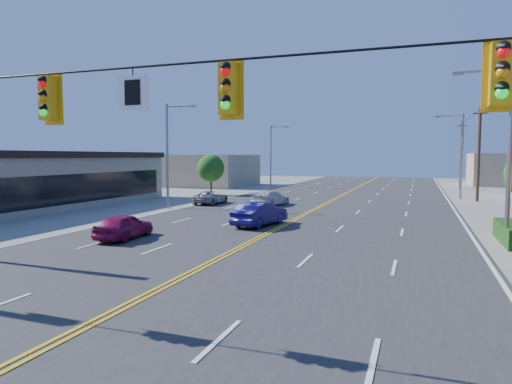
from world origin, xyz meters
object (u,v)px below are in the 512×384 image
(car_silver, at_px, (211,198))
(car_magenta, at_px, (124,227))
(signal_span, at_px, (86,120))
(car_blue, at_px, (260,215))
(car_white, at_px, (270,199))

(car_silver, bearing_deg, car_magenta, 101.74)
(car_magenta, xyz_separation_m, car_silver, (-2.97, 16.01, -0.07))
(signal_span, relative_size, car_magenta, 6.76)
(signal_span, height_order, car_silver, signal_span)
(car_magenta, distance_m, car_silver, 16.28)
(signal_span, xyz_separation_m, car_blue, (-1.15, 15.71, -4.20))
(car_white, bearing_deg, car_silver, 18.18)
(car_white, distance_m, car_silver, 5.08)
(car_magenta, relative_size, car_silver, 0.92)
(signal_span, bearing_deg, car_magenta, 121.84)
(signal_span, bearing_deg, car_silver, 109.21)
(car_blue, relative_size, car_silver, 1.07)
(car_blue, bearing_deg, signal_span, 105.56)
(car_magenta, xyz_separation_m, car_blue, (4.81, 6.11, 0.07))
(car_white, xyz_separation_m, car_silver, (-5.05, -0.54, -0.06))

